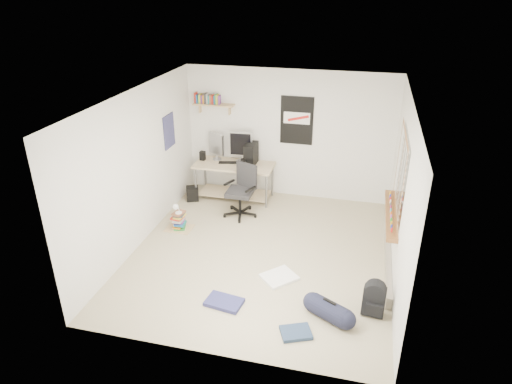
% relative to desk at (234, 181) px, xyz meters
% --- Properties ---
extents(floor, '(4.00, 4.50, 0.01)m').
position_rel_desk_xyz_m(floor, '(0.98, -1.83, -0.37)').
color(floor, gray).
rests_on(floor, ground).
extents(ceiling, '(4.00, 4.50, 0.01)m').
position_rel_desk_xyz_m(ceiling, '(0.98, -1.83, 2.14)').
color(ceiling, white).
rests_on(ceiling, ground).
extents(back_wall, '(4.00, 0.01, 2.50)m').
position_rel_desk_xyz_m(back_wall, '(0.98, 0.42, 0.89)').
color(back_wall, silver).
rests_on(back_wall, ground).
extents(left_wall, '(0.01, 4.50, 2.50)m').
position_rel_desk_xyz_m(left_wall, '(-1.03, -1.83, 0.89)').
color(left_wall, silver).
rests_on(left_wall, ground).
extents(right_wall, '(0.01, 4.50, 2.50)m').
position_rel_desk_xyz_m(right_wall, '(2.98, -1.83, 0.89)').
color(right_wall, silver).
rests_on(right_wall, ground).
extents(desk, '(1.67, 1.20, 0.70)m').
position_rel_desk_xyz_m(desk, '(0.00, 0.00, 0.00)').
color(desk, '#CDB28E').
rests_on(desk, floor).
extents(monitor_left, '(0.38, 0.27, 0.42)m').
position_rel_desk_xyz_m(monitor_left, '(-0.40, 0.16, 0.54)').
color(monitor_left, '#9F9EA3').
rests_on(monitor_left, desk).
extents(monitor_right, '(0.45, 0.14, 0.49)m').
position_rel_desk_xyz_m(monitor_right, '(0.10, 0.17, 0.58)').
color(monitor_right, '#B3B4B8').
rests_on(monitor_right, desk).
extents(pc_tower, '(0.20, 0.42, 0.43)m').
position_rel_desk_xyz_m(pc_tower, '(0.32, 0.09, 0.55)').
color(pc_tower, black).
rests_on(pc_tower, desk).
extents(keyboard, '(0.44, 0.23, 0.02)m').
position_rel_desk_xyz_m(keyboard, '(-0.11, 0.06, 0.34)').
color(keyboard, black).
rests_on(keyboard, desk).
extents(speaker_left, '(0.11, 0.11, 0.20)m').
position_rel_desk_xyz_m(speaker_left, '(-0.67, 0.07, 0.43)').
color(speaker_left, black).
rests_on(speaker_left, desk).
extents(speaker_right, '(0.10, 0.10, 0.19)m').
position_rel_desk_xyz_m(speaker_right, '(0.22, -0.12, 0.43)').
color(speaker_right, black).
rests_on(speaker_right, desk).
extents(office_chair, '(0.83, 0.83, 0.97)m').
position_rel_desk_xyz_m(office_chair, '(0.31, -0.69, 0.12)').
color(office_chair, black).
rests_on(office_chair, floor).
extents(wall_shelf, '(0.80, 0.22, 0.24)m').
position_rel_desk_xyz_m(wall_shelf, '(-0.47, 0.31, 1.42)').
color(wall_shelf, tan).
rests_on(wall_shelf, back_wall).
extents(poster_back_wall, '(0.62, 0.03, 0.92)m').
position_rel_desk_xyz_m(poster_back_wall, '(1.13, 0.40, 1.19)').
color(poster_back_wall, black).
rests_on(poster_back_wall, back_wall).
extents(poster_left_wall, '(0.02, 0.42, 0.60)m').
position_rel_desk_xyz_m(poster_left_wall, '(-1.01, -0.63, 1.14)').
color(poster_left_wall, navy).
rests_on(poster_left_wall, left_wall).
extents(window, '(0.10, 1.50, 1.26)m').
position_rel_desk_xyz_m(window, '(2.93, -1.53, 1.08)').
color(window, brown).
rests_on(window, right_wall).
extents(baseboard_heater, '(0.08, 2.50, 0.18)m').
position_rel_desk_xyz_m(baseboard_heater, '(2.93, -1.53, -0.28)').
color(baseboard_heater, '#B7B2A8').
rests_on(baseboard_heater, floor).
extents(backpack, '(0.31, 0.26, 0.38)m').
position_rel_desk_xyz_m(backpack, '(2.73, -2.90, -0.16)').
color(backpack, black).
rests_on(backpack, floor).
extents(duffel_bag, '(0.36, 0.36, 0.51)m').
position_rel_desk_xyz_m(duffel_bag, '(2.18, -3.14, -0.22)').
color(duffel_bag, black).
rests_on(duffel_bag, floor).
extents(tshirt, '(0.62, 0.62, 0.04)m').
position_rel_desk_xyz_m(tshirt, '(1.39, -2.44, -0.34)').
color(tshirt, white).
rests_on(tshirt, floor).
extents(jeans_a, '(0.53, 0.38, 0.05)m').
position_rel_desk_xyz_m(jeans_a, '(0.78, -3.19, -0.33)').
color(jeans_a, navy).
rests_on(jeans_a, floor).
extents(jeans_b, '(0.45, 0.40, 0.05)m').
position_rel_desk_xyz_m(jeans_b, '(1.82, -3.52, -0.34)').
color(jeans_b, '#21324D').
rests_on(jeans_b, floor).
extents(book_stack, '(0.53, 0.49, 0.29)m').
position_rel_desk_xyz_m(book_stack, '(-0.60, -1.43, -0.21)').
color(book_stack, brown).
rests_on(book_stack, floor).
extents(desk_lamp, '(0.12, 0.19, 0.19)m').
position_rel_desk_xyz_m(desk_lamp, '(-0.58, -1.45, 0.02)').
color(desk_lamp, silver).
rests_on(desk_lamp, book_stack).
extents(subwoofer, '(0.30, 0.30, 0.26)m').
position_rel_desk_xyz_m(subwoofer, '(-0.77, -0.31, -0.22)').
color(subwoofer, black).
rests_on(subwoofer, floor).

